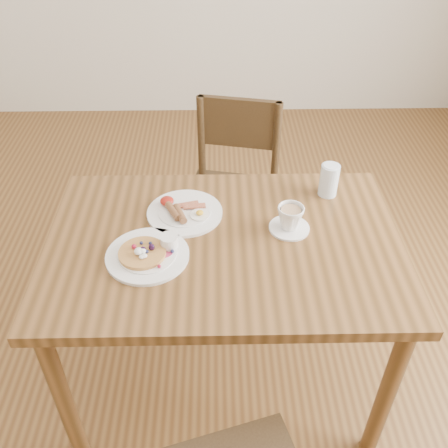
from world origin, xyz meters
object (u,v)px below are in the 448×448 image
Objects in this scene: dining_table at (224,262)px; teacup_saucer at (290,219)px; chair_far at (233,187)px; pancake_plate at (149,253)px; water_glass at (329,180)px; breakfast_plate at (184,212)px.

teacup_saucer is at bearing 13.87° from dining_table.
teacup_saucer reaches higher than dining_table.
teacup_saucer is (0.17, -0.63, 0.30)m from chair_far.
pancake_plate reaches higher than dining_table.
pancake_plate is 2.17× the size of water_glass.
teacup_saucer reaches higher than pancake_plate.
dining_table is 0.70m from chair_far.
water_glass is at bearing 33.43° from dining_table.
breakfast_plate is 2.17× the size of water_glass.
water_glass is at bearing 50.61° from teacup_saucer.
dining_table is at bearing -166.13° from teacup_saucer.
chair_far is 0.86m from pancake_plate.
teacup_saucer is at bearing 116.99° from chair_far.
pancake_plate is (-0.24, -0.08, 0.11)m from dining_table.
breakfast_plate is at bearing 65.06° from pancake_plate.
teacup_saucer is (0.23, 0.06, 0.14)m from dining_table.
chair_far is 0.63m from water_glass.
breakfast_plate is 0.38m from teacup_saucer.
pancake_plate is 1.93× the size of teacup_saucer.
chair_far reaches higher than dining_table.
dining_table is at bearing -45.54° from breakfast_plate.
water_glass reaches higher than breakfast_plate.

